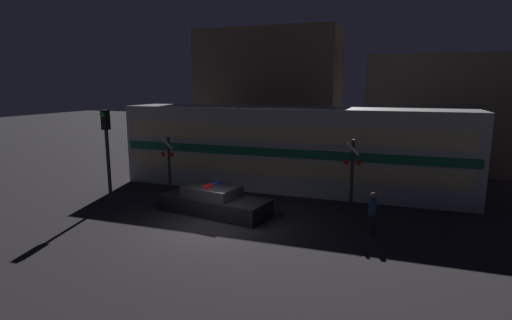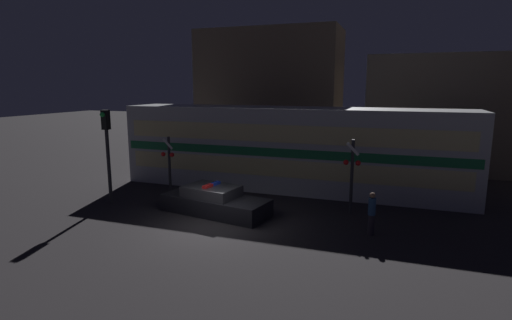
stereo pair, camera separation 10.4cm
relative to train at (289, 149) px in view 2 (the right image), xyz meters
The scene contains 9 objects.
ground_plane 7.41m from the train, 100.31° to the right, with size 120.00×120.00×0.00m, color #262326.
train is the anchor object (origin of this frame).
police_car 5.80m from the train, 110.46° to the right, with size 5.01×2.63×1.31m.
pedestrian 7.42m from the train, 50.08° to the right, with size 0.27×0.27×1.63m.
crossing_signal_near 4.90m from the train, 41.54° to the right, with size 0.73×0.32×3.24m.
crossing_signal_far 6.32m from the train, 150.66° to the right, with size 0.73×0.32×2.96m.
traffic_light_corner 9.11m from the train, 143.01° to the right, with size 0.30×0.46×4.41m.
building_left 9.28m from the train, 114.67° to the left, with size 10.18×4.62×9.47m.
building_center 11.44m from the train, 46.29° to the left, with size 9.01×4.28×7.42m.
Camera 2 is at (6.68, -13.42, 5.48)m, focal length 28.00 mm.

